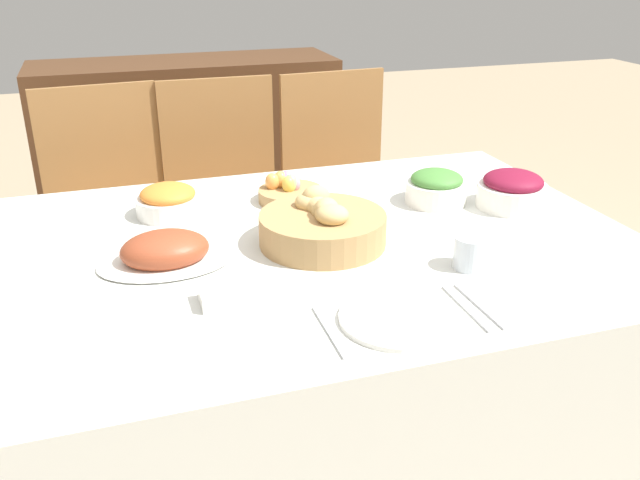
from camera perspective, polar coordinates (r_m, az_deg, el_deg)
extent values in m
plane|color=tan|center=(2.03, -1.28, -19.41)|extent=(12.00, 12.00, 0.00)
cube|color=silver|center=(1.80, -1.39, -10.91)|extent=(1.62, 1.11, 0.73)
cylinder|color=olive|center=(2.36, -20.18, -7.50)|extent=(0.03, 0.03, 0.45)
cylinder|color=olive|center=(2.39, -10.88, -5.94)|extent=(0.03, 0.03, 0.45)
cylinder|color=olive|center=(2.70, -20.76, -3.46)|extent=(0.03, 0.03, 0.45)
cylinder|color=olive|center=(2.73, -12.68, -2.16)|extent=(0.03, 0.03, 0.45)
cube|color=olive|center=(2.43, -16.76, 0.28)|extent=(0.45, 0.45, 0.02)
cube|color=olive|center=(2.54, -17.99, 7.06)|extent=(0.42, 0.05, 0.47)
cylinder|color=olive|center=(2.45, 0.30, -4.67)|extent=(0.03, 0.03, 0.45)
cylinder|color=olive|center=(2.60, 8.27, -3.13)|extent=(0.03, 0.03, 0.45)
cylinder|color=olive|center=(2.77, -2.69, -1.11)|extent=(0.03, 0.03, 0.45)
cylinder|color=olive|center=(2.91, 4.56, 0.07)|extent=(0.03, 0.03, 0.45)
cube|color=olive|center=(2.58, 2.71, 2.65)|extent=(0.45, 0.45, 0.02)
cube|color=olive|center=(2.68, 1.04, 9.03)|extent=(0.42, 0.04, 0.47)
cylinder|color=olive|center=(2.37, -10.93, -6.13)|extent=(0.03, 0.03, 0.45)
cylinder|color=olive|center=(2.43, -1.81, -4.88)|extent=(0.03, 0.03, 0.45)
cylinder|color=olive|center=(2.72, -11.96, -2.19)|extent=(0.03, 0.03, 0.45)
cylinder|color=olive|center=(2.77, -3.98, -1.18)|extent=(0.03, 0.03, 0.45)
cube|color=olive|center=(2.46, -7.45, 1.43)|extent=(0.42, 0.42, 0.02)
cube|color=olive|center=(2.57, -8.57, 8.15)|extent=(0.42, 0.02, 0.47)
cube|color=#4C2D19|center=(3.28, -10.78, 6.76)|extent=(1.35, 0.44, 0.91)
cylinder|color=#AD8451|center=(1.60, 0.22, 0.93)|extent=(0.30, 0.30, 0.08)
ellipsoid|color=tan|center=(1.61, -0.06, 2.78)|extent=(0.08, 0.09, 0.05)
ellipsoid|color=tan|center=(1.54, 1.03, 2.13)|extent=(0.10, 0.10, 0.05)
ellipsoid|color=tan|center=(1.57, 0.59, 2.32)|extent=(0.09, 0.10, 0.05)
ellipsoid|color=tan|center=(1.60, 0.38, 2.48)|extent=(0.06, 0.06, 0.05)
ellipsoid|color=tan|center=(1.64, -0.79, 3.17)|extent=(0.10, 0.10, 0.05)
ellipsoid|color=tan|center=(1.57, 0.56, 2.65)|extent=(0.08, 0.09, 0.05)
ellipsoid|color=tan|center=(1.64, -0.32, 3.70)|extent=(0.07, 0.06, 0.06)
cylinder|color=#AD8451|center=(1.88, -2.47, 3.79)|extent=(0.18, 0.18, 0.03)
ellipsoid|color=#F29E4C|center=(1.89, -4.04, 4.90)|extent=(0.04, 0.04, 0.05)
ellipsoid|color=pink|center=(1.87, -2.18, 4.75)|extent=(0.03, 0.03, 0.04)
ellipsoid|color=#B27AD1|center=(1.90, -2.81, 5.10)|extent=(0.04, 0.04, 0.05)
ellipsoid|color=#F29E4C|center=(1.90, -3.34, 5.07)|extent=(0.04, 0.04, 0.05)
ellipsoid|color=#7FCC7A|center=(1.87, -2.47, 4.80)|extent=(0.04, 0.04, 0.05)
ellipsoid|color=#F4D151|center=(1.86, -2.64, 4.68)|extent=(0.04, 0.04, 0.05)
ellipsoid|color=white|center=(1.56, -12.84, -1.71)|extent=(0.30, 0.21, 0.01)
ellipsoid|color=#964025|center=(1.55, -12.93, -0.79)|extent=(0.20, 0.15, 0.08)
cylinder|color=white|center=(1.83, -12.62, 2.82)|extent=(0.17, 0.17, 0.05)
ellipsoid|color=orange|center=(1.82, -12.71, 3.81)|extent=(0.14, 0.14, 0.05)
cylinder|color=white|center=(1.91, 15.83, 3.61)|extent=(0.19, 0.19, 0.06)
ellipsoid|color=maroon|center=(1.90, 15.97, 4.79)|extent=(0.16, 0.16, 0.06)
cylinder|color=white|center=(1.89, 9.74, 3.97)|extent=(0.17, 0.17, 0.06)
ellipsoid|color=#478438|center=(1.88, 9.82, 5.08)|extent=(0.14, 0.14, 0.05)
cylinder|color=white|center=(1.31, 6.72, -6.55)|extent=(0.23, 0.23, 0.01)
cube|color=#B7B7BC|center=(1.26, 0.77, -7.70)|extent=(0.01, 0.19, 0.00)
cube|color=#B7B7BC|center=(1.37, 12.18, -5.62)|extent=(0.01, 0.19, 0.00)
cube|color=#B7B7BC|center=(1.38, 13.27, -5.40)|extent=(0.01, 0.19, 0.00)
cylinder|color=silver|center=(1.52, 12.59, -1.01)|extent=(0.08, 0.08, 0.07)
cube|color=white|center=(1.37, -7.61, -4.61)|extent=(0.12, 0.07, 0.03)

